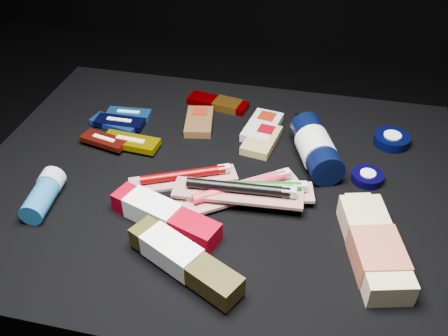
% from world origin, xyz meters
% --- Properties ---
extents(ground, '(3.00, 3.00, 0.00)m').
position_xyz_m(ground, '(0.00, 0.00, 0.00)').
color(ground, black).
rests_on(ground, ground).
extents(cloth_table, '(0.98, 0.78, 0.40)m').
position_xyz_m(cloth_table, '(0.00, 0.00, 0.20)').
color(cloth_table, black).
rests_on(cloth_table, ground).
extents(luna_bar_0, '(0.11, 0.05, 0.01)m').
position_xyz_m(luna_bar_0, '(-0.26, 0.18, 0.41)').
color(luna_bar_0, '#1B58A5').
rests_on(luna_bar_0, cloth_table).
extents(luna_bar_1, '(0.12, 0.07, 0.02)m').
position_xyz_m(luna_bar_1, '(-0.27, 0.13, 0.41)').
color(luna_bar_1, '#1B45A6').
rests_on(luna_bar_1, cloth_table).
extents(luna_bar_2, '(0.11, 0.04, 0.01)m').
position_xyz_m(luna_bar_2, '(-0.26, 0.13, 0.41)').
color(luna_bar_2, black).
rests_on(luna_bar_2, cloth_table).
extents(luna_bar_3, '(0.13, 0.06, 0.02)m').
position_xyz_m(luna_bar_3, '(-0.20, 0.06, 0.41)').
color(luna_bar_3, '#B49900').
rests_on(luna_bar_3, cloth_table).
extents(luna_bar_4, '(0.11, 0.06, 0.01)m').
position_xyz_m(luna_bar_4, '(-0.26, 0.05, 0.42)').
color(luna_bar_4, maroon).
rests_on(luna_bar_4, cloth_table).
extents(clif_bar_0, '(0.08, 0.12, 0.02)m').
position_xyz_m(clif_bar_0, '(-0.08, 0.18, 0.41)').
color(clif_bar_0, '#53351B').
rests_on(clif_bar_0, cloth_table).
extents(clif_bar_1, '(0.08, 0.13, 0.02)m').
position_xyz_m(clif_bar_1, '(0.06, 0.19, 0.41)').
color(clif_bar_1, beige).
rests_on(clif_bar_1, cloth_table).
extents(clif_bar_2, '(0.08, 0.12, 0.02)m').
position_xyz_m(clif_bar_2, '(0.07, 0.14, 0.41)').
color(clif_bar_2, '#9E894D').
rests_on(clif_bar_2, cloth_table).
extents(power_bar, '(0.15, 0.07, 0.02)m').
position_xyz_m(power_bar, '(-0.05, 0.27, 0.41)').
color(power_bar, '#6E0002').
rests_on(power_bar, cloth_table).
extents(lotion_bottle, '(0.13, 0.22, 0.07)m').
position_xyz_m(lotion_bottle, '(0.19, 0.10, 0.43)').
color(lotion_bottle, black).
rests_on(lotion_bottle, cloth_table).
extents(cream_tin_upper, '(0.08, 0.08, 0.02)m').
position_xyz_m(cream_tin_upper, '(0.35, 0.20, 0.41)').
color(cream_tin_upper, black).
rests_on(cream_tin_upper, cloth_table).
extents(cream_tin_lower, '(0.06, 0.06, 0.02)m').
position_xyz_m(cream_tin_lower, '(0.30, 0.06, 0.41)').
color(cream_tin_lower, black).
rests_on(cream_tin_lower, cloth_table).
extents(bodywash_bottle, '(0.13, 0.23, 0.05)m').
position_xyz_m(bodywash_bottle, '(0.31, -0.15, 0.42)').
color(bodywash_bottle, beige).
rests_on(bodywash_bottle, cloth_table).
extents(deodorant_stick, '(0.06, 0.12, 0.05)m').
position_xyz_m(deodorant_stick, '(-0.30, -0.15, 0.42)').
color(deodorant_stick, '#1B598C').
rests_on(deodorant_stick, cloth_table).
extents(toothbrush_pack_0, '(0.22, 0.14, 0.02)m').
position_xyz_m(toothbrush_pack_0, '(-0.06, -0.02, 0.41)').
color(toothbrush_pack_0, beige).
rests_on(toothbrush_pack_0, cloth_table).
extents(toothbrush_pack_1, '(0.23, 0.19, 0.03)m').
position_xyz_m(toothbrush_pack_1, '(0.06, -0.04, 0.42)').
color(toothbrush_pack_1, beige).
rests_on(toothbrush_pack_1, cloth_table).
extents(toothbrush_pack_2, '(0.25, 0.10, 0.03)m').
position_xyz_m(toothbrush_pack_2, '(0.08, -0.05, 0.42)').
color(toothbrush_pack_2, beige).
rests_on(toothbrush_pack_2, cloth_table).
extents(toothbrush_pack_3, '(0.25, 0.07, 0.03)m').
position_xyz_m(toothbrush_pack_3, '(0.06, -0.06, 0.43)').
color(toothbrush_pack_3, '#A79F9C').
rests_on(toothbrush_pack_3, cloth_table).
extents(toothpaste_carton_red, '(0.22, 0.12, 0.04)m').
position_xyz_m(toothpaste_carton_red, '(-0.07, -0.15, 0.42)').
color(toothpaste_carton_red, maroon).
rests_on(toothpaste_carton_red, cloth_table).
extents(toothpaste_carton_green, '(0.21, 0.14, 0.04)m').
position_xyz_m(toothpaste_carton_green, '(-0.00, -0.24, 0.43)').
color(toothpaste_carton_green, '#382F0F').
rests_on(toothpaste_carton_green, cloth_table).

